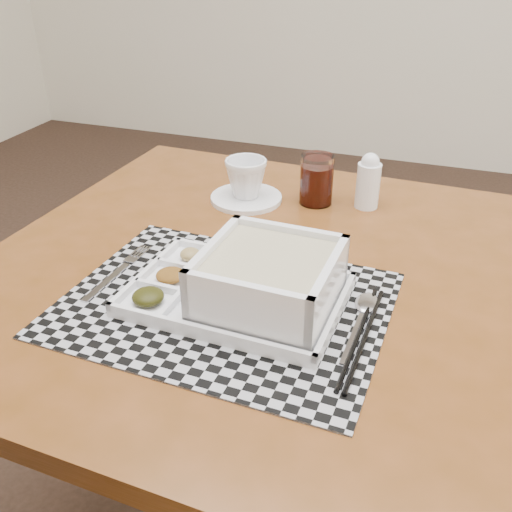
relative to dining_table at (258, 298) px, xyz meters
The scene contains 10 objects.
dining_table is the anchor object (origin of this frame).
placemat 0.15m from the dining_table, 92.95° to the right, with size 0.48×0.37×0.00m, color #A6A6AD.
serving_tray 0.17m from the dining_table, 70.17° to the right, with size 0.33×0.23×0.10m.
fork 0.25m from the dining_table, 152.52° to the right, with size 0.02×0.19×0.00m.
spoon 0.23m from the dining_table, 21.79° to the right, with size 0.04×0.18×0.01m.
chopsticks 0.27m from the dining_table, 36.25° to the right, with size 0.03×0.24×0.01m.
saucer 0.27m from the dining_table, 114.91° to the left, with size 0.15×0.15×0.01m, color white.
cup 0.29m from the dining_table, 114.91° to the left, with size 0.09×0.09×0.08m, color white.
juice_glass 0.30m from the dining_table, 83.48° to the left, with size 0.07×0.07×0.10m.
creamer_bottle 0.34m from the dining_table, 65.11° to the left, with size 0.05×0.05×0.12m.
Camera 1 is at (0.21, -0.78, 1.20)m, focal length 40.00 mm.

